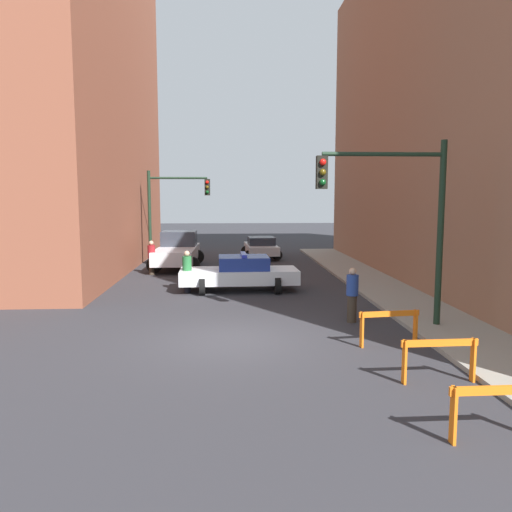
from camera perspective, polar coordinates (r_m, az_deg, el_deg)
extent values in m
plane|color=#2D2D33|center=(13.36, -2.80, -9.55)|extent=(120.00, 120.00, 0.00)
cube|color=gray|center=(14.75, 22.33, -8.25)|extent=(2.40, 44.00, 0.12)
cylinder|color=black|center=(14.98, 20.32, 2.39)|extent=(0.18, 0.18, 5.20)
cylinder|color=black|center=(14.40, 14.35, 11.21)|extent=(3.40, 0.12, 0.12)
cube|color=black|center=(13.96, 7.52, 9.45)|extent=(0.30, 0.22, 0.90)
sphere|color=red|center=(13.83, 7.66, 10.59)|extent=(0.18, 0.18, 0.18)
sphere|color=#4C3D0C|center=(13.81, 7.64, 9.48)|extent=(0.18, 0.18, 0.18)
sphere|color=#0C4219|center=(13.80, 7.62, 8.36)|extent=(0.18, 0.18, 0.18)
cylinder|color=black|center=(28.28, -12.05, 4.26)|extent=(0.18, 0.18, 5.20)
cylinder|color=black|center=(28.08, -8.90, 8.80)|extent=(3.20, 0.12, 0.12)
cube|color=black|center=(27.95, -5.58, 7.83)|extent=(0.30, 0.22, 0.90)
sphere|color=red|center=(27.81, -5.60, 8.39)|extent=(0.18, 0.18, 0.18)
sphere|color=#4C3D0C|center=(27.81, -5.60, 7.84)|extent=(0.18, 0.18, 0.18)
sphere|color=#0C4219|center=(27.80, -5.59, 7.28)|extent=(0.18, 0.18, 0.18)
cube|color=white|center=(20.07, -1.96, -2.27)|extent=(4.75, 1.98, 0.55)
cube|color=navy|center=(20.01, -1.43, -0.75)|extent=(2.02, 1.68, 0.52)
cylinder|color=black|center=(19.26, -6.17, -3.52)|extent=(0.24, 0.67, 0.66)
cylinder|color=black|center=(20.94, -6.06, -2.70)|extent=(0.24, 0.67, 0.66)
cylinder|color=black|center=(19.41, 2.48, -3.41)|extent=(0.24, 0.67, 0.66)
cylinder|color=black|center=(21.08, 1.89, -2.60)|extent=(0.24, 0.67, 0.66)
cube|color=#2633BF|center=(19.97, -1.43, 0.16)|extent=(0.24, 1.39, 0.12)
cube|color=silver|center=(26.81, -9.01, 0.23)|extent=(2.11, 5.44, 0.70)
cube|color=#2D333D|center=(27.81, -8.77, 2.02)|extent=(1.87, 1.76, 0.80)
cylinder|color=black|center=(28.62, -10.42, -0.10)|extent=(0.81, 0.28, 0.80)
cylinder|color=black|center=(28.41, -6.75, -0.08)|extent=(0.81, 0.28, 0.80)
cylinder|color=black|center=(25.34, -11.51, -1.00)|extent=(0.81, 0.28, 0.80)
cylinder|color=black|center=(25.10, -7.36, -0.99)|extent=(0.81, 0.28, 0.80)
cube|color=silver|center=(31.06, 0.57, 0.86)|extent=(1.98, 4.37, 0.52)
cube|color=#232833|center=(30.84, 0.60, 1.75)|extent=(1.66, 1.87, 0.48)
cylinder|color=black|center=(32.33, -1.15, 0.62)|extent=(0.63, 0.25, 0.62)
cylinder|color=black|center=(32.50, 1.77, 0.65)|extent=(0.63, 0.25, 0.62)
cylinder|color=black|center=(29.69, -0.74, 0.08)|extent=(0.63, 0.25, 0.62)
cylinder|color=black|center=(29.87, 2.42, 0.12)|extent=(0.63, 0.25, 0.62)
cylinder|color=black|center=(19.90, -7.86, -2.98)|extent=(0.32, 0.32, 0.82)
cylinder|color=#236633|center=(19.79, -7.89, -0.93)|extent=(0.41, 0.41, 0.62)
sphere|color=tan|center=(19.74, -7.91, 0.28)|extent=(0.25, 0.25, 0.22)
cylinder|color=#382D23|center=(24.76, -11.83, -1.16)|extent=(0.40, 0.40, 0.82)
cylinder|color=maroon|center=(24.67, -11.87, 0.50)|extent=(0.51, 0.51, 0.62)
sphere|color=tan|center=(24.63, -11.89, 1.47)|extent=(0.31, 0.31, 0.22)
cylinder|color=#382D23|center=(15.35, 10.90, -5.94)|extent=(0.34, 0.34, 0.82)
cylinder|color=navy|center=(15.21, 10.96, -3.29)|extent=(0.43, 0.43, 0.62)
sphere|color=tan|center=(15.14, 11.00, -1.73)|extent=(0.26, 0.26, 0.22)
cube|color=orange|center=(8.68, 26.15, -13.60)|extent=(1.60, 0.08, 0.14)
cube|color=orange|center=(8.49, 21.63, -16.59)|extent=(0.05, 0.16, 0.90)
cube|color=orange|center=(10.83, 20.26, -9.30)|extent=(1.60, 0.10, 0.14)
cube|color=orange|center=(10.66, 16.60, -11.55)|extent=(0.05, 0.16, 0.90)
cube|color=orange|center=(11.26, 23.56, -10.85)|extent=(0.05, 0.16, 0.90)
cube|color=orange|center=(13.06, 14.99, -6.40)|extent=(1.60, 0.23, 0.14)
cube|color=orange|center=(12.87, 12.00, -8.25)|extent=(0.07, 0.16, 0.90)
cube|color=orange|center=(13.46, 17.75, -7.76)|extent=(0.07, 0.16, 0.90)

